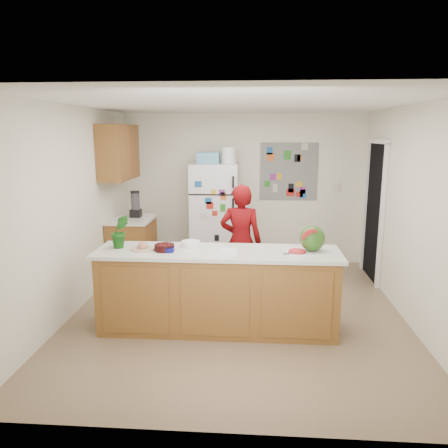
# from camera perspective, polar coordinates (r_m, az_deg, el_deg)

# --- Properties ---
(floor) EXTENTS (4.00, 4.50, 0.02)m
(floor) POSITION_cam_1_polar(r_m,az_deg,el_deg) (5.54, 1.72, -11.46)
(floor) COLOR brown
(floor) RESTS_ON ground
(wall_back) EXTENTS (4.00, 0.02, 2.50)m
(wall_back) POSITION_cam_1_polar(r_m,az_deg,el_deg) (7.41, 2.54, 4.60)
(wall_back) COLOR beige
(wall_back) RESTS_ON ground
(wall_left) EXTENTS (0.02, 4.50, 2.50)m
(wall_left) POSITION_cam_1_polar(r_m,az_deg,el_deg) (5.63, -19.10, 1.65)
(wall_left) COLOR beige
(wall_left) RESTS_ON ground
(wall_right) EXTENTS (0.02, 4.50, 2.50)m
(wall_right) POSITION_cam_1_polar(r_m,az_deg,el_deg) (5.48, 23.32, 1.06)
(wall_right) COLOR beige
(wall_right) RESTS_ON ground
(ceiling) EXTENTS (4.00, 4.50, 0.02)m
(ceiling) POSITION_cam_1_polar(r_m,az_deg,el_deg) (5.10, 1.91, 15.51)
(ceiling) COLOR white
(ceiling) RESTS_ON wall_back
(doorway) EXTENTS (0.03, 0.85, 2.04)m
(doorway) POSITION_cam_1_polar(r_m,az_deg,el_deg) (6.87, 19.10, 1.45)
(doorway) COLOR black
(doorway) RESTS_ON ground
(peninsula_base) EXTENTS (2.60, 0.62, 0.88)m
(peninsula_base) POSITION_cam_1_polar(r_m,az_deg,el_deg) (4.92, -0.85, -8.88)
(peninsula_base) COLOR brown
(peninsula_base) RESTS_ON floor
(peninsula_top) EXTENTS (2.68, 0.70, 0.04)m
(peninsula_top) POSITION_cam_1_polar(r_m,az_deg,el_deg) (4.78, -0.87, -3.72)
(peninsula_top) COLOR silver
(peninsula_top) RESTS_ON peninsula_base
(side_counter_base) EXTENTS (0.60, 0.80, 0.86)m
(side_counter_base) POSITION_cam_1_polar(r_m,az_deg,el_deg) (6.94, -11.86, -3.05)
(side_counter_base) COLOR brown
(side_counter_base) RESTS_ON floor
(side_counter_top) EXTENTS (0.64, 0.84, 0.04)m
(side_counter_top) POSITION_cam_1_polar(r_m,az_deg,el_deg) (6.84, -12.02, 0.60)
(side_counter_top) COLOR silver
(side_counter_top) RESTS_ON side_counter_base
(upper_cabinets) EXTENTS (0.35, 1.00, 0.80)m
(upper_cabinets) POSITION_cam_1_polar(r_m,az_deg,el_deg) (6.71, -13.60, 9.10)
(upper_cabinets) COLOR brown
(upper_cabinets) RESTS_ON wall_left
(refrigerator) EXTENTS (0.75, 0.70, 1.70)m
(refrigerator) POSITION_cam_1_polar(r_m,az_deg,el_deg) (7.12, -1.20, 1.06)
(refrigerator) COLOR silver
(refrigerator) RESTS_ON floor
(fridge_top_bin) EXTENTS (0.35, 0.28, 0.18)m
(fridge_top_bin) POSITION_cam_1_polar(r_m,az_deg,el_deg) (7.02, -2.05, 8.63)
(fridge_top_bin) COLOR #5999B2
(fridge_top_bin) RESTS_ON refrigerator
(photo_collage) EXTENTS (0.95, 0.01, 0.95)m
(photo_collage) POSITION_cam_1_polar(r_m,az_deg,el_deg) (7.37, 8.44, 6.79)
(photo_collage) COLOR slate
(photo_collage) RESTS_ON wall_back
(person) EXTENTS (0.58, 0.40, 1.53)m
(person) POSITION_cam_1_polar(r_m,az_deg,el_deg) (5.80, 2.21, -2.32)
(person) COLOR #63070A
(person) RESTS_ON floor
(blender_appliance) EXTENTS (0.13, 0.13, 0.38)m
(blender_appliance) POSITION_cam_1_polar(r_m,az_deg,el_deg) (6.87, -11.48, 2.46)
(blender_appliance) COLOR black
(blender_appliance) RESTS_ON side_counter_top
(cutting_board) EXTENTS (0.46, 0.37, 0.01)m
(cutting_board) POSITION_cam_1_polar(r_m,az_deg,el_deg) (4.79, 10.71, -3.57)
(cutting_board) COLOR silver
(cutting_board) RESTS_ON peninsula_top
(watermelon) EXTENTS (0.27, 0.27, 0.27)m
(watermelon) POSITION_cam_1_polar(r_m,az_deg,el_deg) (4.78, 11.46, -1.87)
(watermelon) COLOR #24560E
(watermelon) RESTS_ON cutting_board
(watermelon_slice) EXTENTS (0.18, 0.18, 0.02)m
(watermelon_slice) POSITION_cam_1_polar(r_m,az_deg,el_deg) (4.73, 9.52, -3.52)
(watermelon_slice) COLOR #C42A43
(watermelon_slice) RESTS_ON cutting_board
(cherry_bowl) EXTENTS (0.27, 0.27, 0.07)m
(cherry_bowl) POSITION_cam_1_polar(r_m,az_deg,el_deg) (4.81, -7.78, -3.06)
(cherry_bowl) COLOR black
(cherry_bowl) RESTS_ON peninsula_top
(white_bowl) EXTENTS (0.23, 0.23, 0.06)m
(white_bowl) POSITION_cam_1_polar(r_m,az_deg,el_deg) (4.96, -4.35, -2.58)
(white_bowl) COLOR white
(white_bowl) RESTS_ON peninsula_top
(cobalt_bowl) EXTENTS (0.14, 0.14, 0.05)m
(cobalt_bowl) POSITION_cam_1_polar(r_m,az_deg,el_deg) (4.75, -7.23, -3.35)
(cobalt_bowl) COLOR #070956
(cobalt_bowl) RESTS_ON peninsula_top
(plate) EXTENTS (0.35, 0.35, 0.02)m
(plate) POSITION_cam_1_polar(r_m,az_deg,el_deg) (4.90, -10.53, -3.21)
(plate) COLOR beige
(plate) RESTS_ON peninsula_top
(paper_towel) EXTENTS (0.20, 0.18, 0.02)m
(paper_towel) POSITION_cam_1_polar(r_m,az_deg,el_deg) (4.74, 0.58, -3.47)
(paper_towel) COLOR white
(paper_towel) RESTS_ON peninsula_top
(keys) EXTENTS (0.10, 0.05, 0.01)m
(keys) POSITION_cam_1_polar(r_m,az_deg,el_deg) (4.67, 8.38, -3.90)
(keys) COLOR gray
(keys) RESTS_ON peninsula_top
(potted_plant) EXTENTS (0.25, 0.23, 0.37)m
(potted_plant) POSITION_cam_1_polar(r_m,az_deg,el_deg) (4.99, -13.44, -0.94)
(potted_plant) COLOR #0B400E
(potted_plant) RESTS_ON peninsula_top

